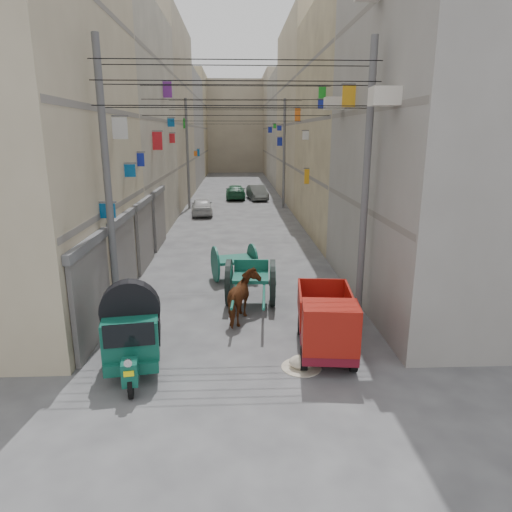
{
  "coord_description": "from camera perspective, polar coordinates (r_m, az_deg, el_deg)",
  "views": [
    {
      "loc": [
        -0.08,
        -6.8,
        5.5
      ],
      "look_at": [
        0.52,
        6.5,
        1.93
      ],
      "focal_mm": 32.0,
      "sensor_mm": 36.0,
      "label": 1
    }
  ],
  "objects": [
    {
      "name": "signboards",
      "position": [
        28.53,
        -2.48,
        10.85
      ],
      "size": [
        8.22,
        40.52,
        5.67
      ],
      "color": "#16249B",
      "rests_on": "ground"
    },
    {
      "name": "feed_sack",
      "position": [
        11.4,
        5.71,
        -13.03
      ],
      "size": [
        0.61,
        0.49,
        0.3
      ],
      "primitive_type": "ellipsoid",
      "color": "beige",
      "rests_on": "ground"
    },
    {
      "name": "ac_units",
      "position": [
        15.07,
        12.73,
        22.06
      ],
      "size": [
        0.7,
        6.55,
        3.35
      ],
      "color": "beige",
      "rests_on": "ground"
    },
    {
      "name": "tonga_cart",
      "position": [
        14.98,
        -0.66,
        -3.24
      ],
      "size": [
        1.7,
        3.5,
        1.54
      ],
      "rotation": [
        0.0,
        0.0,
        -0.07
      ],
      "color": "black",
      "rests_on": "ground"
    },
    {
      "name": "ground",
      "position": [
        8.74,
        -1.6,
        -23.94
      ],
      "size": [
        140.0,
        140.0,
        0.0
      ],
      "primitive_type": "plane",
      "color": "#414143",
      "rests_on": "ground"
    },
    {
      "name": "distant_car_grey",
      "position": [
        39.64,
        0.14,
        7.95
      ],
      "size": [
        1.85,
        3.91,
        1.24
      ],
      "primitive_type": "imported",
      "rotation": [
        0.0,
        0.0,
        0.15
      ],
      "color": "#4F5450",
      "rests_on": "ground"
    },
    {
      "name": "distant_car_white",
      "position": [
        32.21,
        -6.79,
        6.18
      ],
      "size": [
        1.77,
        3.68,
        1.21
      ],
      "primitive_type": "imported",
      "rotation": [
        0.0,
        0.0,
        3.24
      ],
      "color": "silver",
      "rests_on": "ground"
    },
    {
      "name": "auto_rickshaw",
      "position": [
        11.27,
        -15.25,
        -9.03
      ],
      "size": [
        1.63,
        2.5,
        1.71
      ],
      "rotation": [
        0.0,
        0.0,
        0.15
      ],
      "color": "black",
      "rests_on": "ground"
    },
    {
      "name": "building_row_left",
      "position": [
        41.69,
        -14.08,
        15.91
      ],
      "size": [
        8.0,
        62.0,
        14.0
      ],
      "color": "#B8AA8B",
      "rests_on": "ground"
    },
    {
      "name": "utility_poles",
      "position": [
        23.85,
        -2.43,
        11.41
      ],
      "size": [
        7.4,
        22.2,
        8.0
      ],
      "color": "#5A5A5C",
      "rests_on": "ground"
    },
    {
      "name": "mini_truck",
      "position": [
        11.67,
        8.86,
        -8.85
      ],
      "size": [
        1.64,
        3.13,
        1.69
      ],
      "rotation": [
        0.0,
        0.0,
        -0.1
      ],
      "color": "black",
      "rests_on": "ground"
    },
    {
      "name": "horse",
      "position": [
        13.74,
        -1.57,
        -5.22
      ],
      "size": [
        1.19,
        1.91,
        1.49
      ],
      "primitive_type": "imported",
      "rotation": [
        0.0,
        0.0,
        2.91
      ],
      "color": "brown",
      "rests_on": "ground"
    },
    {
      "name": "second_cart",
      "position": [
        17.61,
        -2.76,
        -0.68
      ],
      "size": [
        1.86,
        1.73,
        1.38
      ],
      "rotation": [
        0.0,
        0.0,
        0.26
      ],
      "color": "#135746",
      "rests_on": "ground"
    },
    {
      "name": "overhead_cables",
      "position": [
        21.24,
        -2.49,
        18.43
      ],
      "size": [
        7.4,
        22.52,
        1.12
      ],
      "color": "black",
      "rests_on": "ground"
    },
    {
      "name": "distant_car_green",
      "position": [
        40.23,
        -2.58,
        8.0
      ],
      "size": [
        1.71,
        4.11,
        1.19
      ],
      "primitive_type": "imported",
      "rotation": [
        0.0,
        0.0,
        3.15
      ],
      "color": "#1D5736",
      "rests_on": "ground"
    },
    {
      "name": "building_row_right",
      "position": [
        41.73,
        8.93,
        16.17
      ],
      "size": [
        8.0,
        62.0,
        14.0
      ],
      "color": "gray",
      "rests_on": "ground"
    },
    {
      "name": "end_cap_building",
      "position": [
        72.81,
        -2.62,
        15.79
      ],
      "size": [
        22.0,
        10.0,
        13.0
      ],
      "primitive_type": "cube",
      "color": "#B0A58A",
      "rests_on": "ground"
    },
    {
      "name": "shutters_left",
      "position": [
        18.05,
        -14.79,
        1.69
      ],
      "size": [
        0.18,
        14.4,
        2.88
      ],
      "color": "#48484D",
      "rests_on": "ground"
    }
  ]
}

